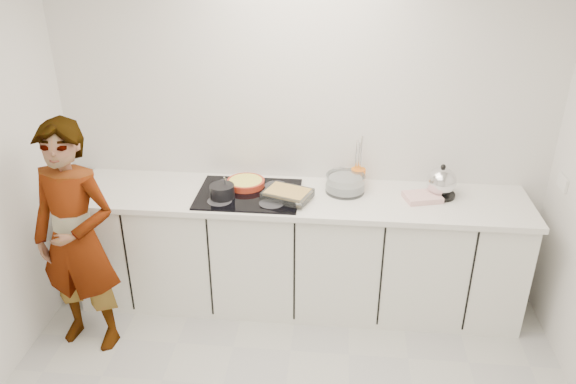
# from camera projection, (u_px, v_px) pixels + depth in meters

# --- Properties ---
(wall_back) EXTENTS (3.60, 0.00, 2.60)m
(wall_back) POSITION_uv_depth(u_px,v_px,m) (302.00, 128.00, 4.08)
(wall_back) COLOR silver
(wall_back) RESTS_ON ground
(base_cabinets) EXTENTS (3.20, 0.58, 0.87)m
(base_cabinets) POSITION_uv_depth(u_px,v_px,m) (298.00, 253.00, 4.18)
(base_cabinets) COLOR white
(base_cabinets) RESTS_ON floor
(countertop) EXTENTS (3.24, 0.64, 0.04)m
(countertop) POSITION_uv_depth(u_px,v_px,m) (298.00, 198.00, 3.97)
(countertop) COLOR white
(countertop) RESTS_ON base_cabinets
(hob) EXTENTS (0.72, 0.54, 0.01)m
(hob) POSITION_uv_depth(u_px,v_px,m) (249.00, 194.00, 3.97)
(hob) COLOR black
(hob) RESTS_ON countertop
(tart_dish) EXTENTS (0.29, 0.29, 0.05)m
(tart_dish) POSITION_uv_depth(u_px,v_px,m) (246.00, 183.00, 4.07)
(tart_dish) COLOR #B0321C
(tart_dish) RESTS_ON hob
(saucepan) EXTENTS (0.21, 0.21, 0.16)m
(saucepan) POSITION_uv_depth(u_px,v_px,m) (222.00, 191.00, 3.89)
(saucepan) COLOR black
(saucepan) RESTS_ON hob
(baking_dish) EXTENTS (0.37, 0.32, 0.06)m
(baking_dish) POSITION_uv_depth(u_px,v_px,m) (288.00, 194.00, 3.88)
(baking_dish) COLOR silver
(baking_dish) RESTS_ON hob
(mixing_bowl) EXTENTS (0.30, 0.30, 0.13)m
(mixing_bowl) POSITION_uv_depth(u_px,v_px,m) (345.00, 184.00, 4.00)
(mixing_bowl) COLOR silver
(mixing_bowl) RESTS_ON countertop
(tea_towel) EXTENTS (0.28, 0.24, 0.04)m
(tea_towel) POSITION_uv_depth(u_px,v_px,m) (422.00, 197.00, 3.90)
(tea_towel) COLOR white
(tea_towel) RESTS_ON countertop
(kettle) EXTENTS (0.28, 0.28, 0.24)m
(kettle) POSITION_uv_depth(u_px,v_px,m) (441.00, 183.00, 3.92)
(kettle) COLOR black
(kettle) RESTS_ON countertop
(utensil_crock) EXTENTS (0.11, 0.11, 0.13)m
(utensil_crock) POSITION_uv_depth(u_px,v_px,m) (358.00, 177.00, 4.09)
(utensil_crock) COLOR orange
(utensil_crock) RESTS_ON countertop
(cook) EXTENTS (0.64, 0.47, 1.61)m
(cook) POSITION_uv_depth(u_px,v_px,m) (76.00, 240.00, 3.62)
(cook) COLOR white
(cook) RESTS_ON floor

